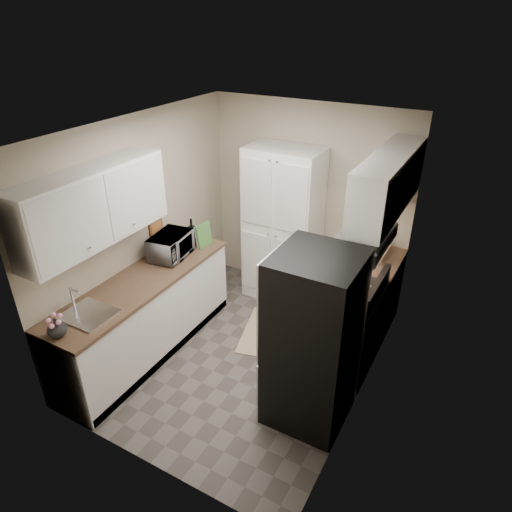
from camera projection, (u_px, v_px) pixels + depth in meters
The scene contains 16 objects.
ground at pixel (245, 354), 5.12m from camera, with size 3.20×3.20×0.00m, color #56514C.
room_shell at pixel (241, 222), 4.34m from camera, with size 2.64×3.24×2.52m.
pantry_cabinet at pixel (283, 226), 5.73m from camera, with size 0.90×0.55×2.00m, color white.
base_cabinet_left at pixel (147, 317), 5.00m from camera, with size 0.60×2.30×0.88m, color white.
countertop_left at pixel (142, 281), 4.78m from camera, with size 0.63×2.33×0.04m, color brown.
base_cabinet_right at pixel (367, 294), 5.40m from camera, with size 0.60×0.80×0.88m, color white.
countertop_right at pixel (372, 260), 5.18m from camera, with size 0.63×0.83×0.04m, color brown.
electric_range at pixel (343, 327), 4.77m from camera, with size 0.71×0.78×1.13m.
refrigerator at pixel (313, 341), 3.99m from camera, with size 0.70×0.72×1.70m, color #B7B7BC.
microwave at pixel (171, 246), 5.13m from camera, with size 0.50×0.34×0.28m, color #B7B6BB.
wine_bottle at pixel (192, 234), 5.35m from camera, with size 0.08×0.08×0.32m, color black.
flower_vase at pixel (56, 328), 3.91m from camera, with size 0.17×0.17×0.17m, color silver.
cutting_board at pixel (204, 235), 5.37m from camera, with size 0.02×0.23×0.28m, color #458238.
toaster_oven at pixel (369, 247), 5.16m from camera, with size 0.31×0.39×0.23m, color #ACABB0.
fruit_basket at pixel (371, 235), 5.08m from camera, with size 0.23×0.23×0.10m, color #FF7000, non-canonical shape.
kitchen_mat at pixel (268, 332), 5.45m from camera, with size 0.57×0.91×0.01m, color tan.
Camera 1 is at (2.03, -3.41, 3.42)m, focal length 32.00 mm.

